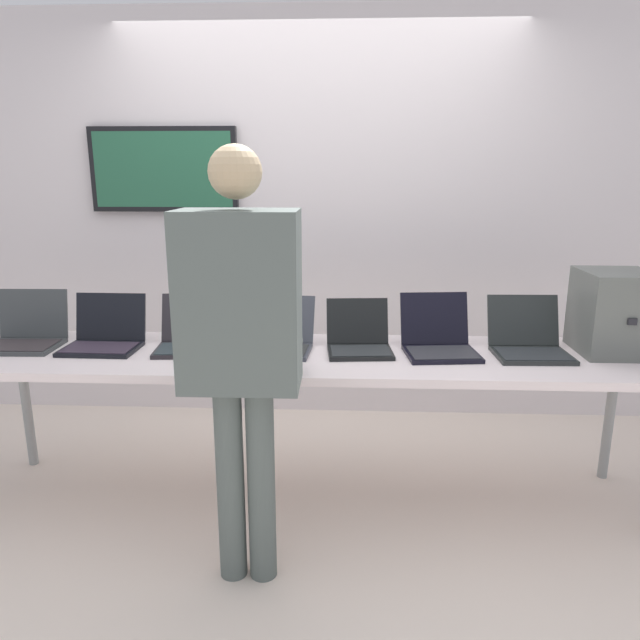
{
  "coord_description": "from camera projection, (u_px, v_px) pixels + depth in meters",
  "views": [
    {
      "loc": [
        0.19,
        -2.7,
        1.61
      ],
      "look_at": [
        0.05,
        0.16,
        0.89
      ],
      "focal_mm": 32.84,
      "sensor_mm": 36.0,
      "label": 1
    }
  ],
  "objects": [
    {
      "name": "laptop_station_0",
      "position": [
        26.0,
        334.0,
        2.95
      ],
      "size": [
        0.36,
        0.32,
        0.27
      ],
      "color": "#383C3D",
      "rests_on": "workbench"
    },
    {
      "name": "laptop_station_1",
      "position": [
        105.0,
        336.0,
        2.91
      ],
      "size": [
        0.36,
        0.31,
        0.26
      ],
      "color": "black",
      "rests_on": "workbench"
    },
    {
      "name": "workbench",
      "position": [
        308.0,
        363.0,
        2.85
      ],
      "size": [
        3.38,
        0.7,
        0.76
      ],
      "color": "white",
      "rests_on": "ground"
    },
    {
      "name": "paper_sheet",
      "position": [
        222.0,
        363.0,
        2.69
      ],
      "size": [
        0.28,
        0.34,
        0.0
      ],
      "color": "white",
      "rests_on": "workbench"
    },
    {
      "name": "laptop_station_2",
      "position": [
        190.0,
        337.0,
        2.91
      ],
      "size": [
        0.34,
        0.36,
        0.25
      ],
      "color": "black",
      "rests_on": "workbench"
    },
    {
      "name": "laptop_station_3",
      "position": [
        276.0,
        338.0,
        2.89
      ],
      "size": [
        0.38,
        0.38,
        0.24
      ],
      "color": "#363942",
      "rests_on": "workbench"
    },
    {
      "name": "ground",
      "position": [
        309.0,
        497.0,
        3.03
      ],
      "size": [
        8.0,
        8.0,
        0.04
      ],
      "primitive_type": "cube",
      "color": "beige"
    },
    {
      "name": "laptop_station_5",
      "position": [
        439.0,
        340.0,
        2.84
      ],
      "size": [
        0.37,
        0.38,
        0.27
      ],
      "color": "black",
      "rests_on": "workbench"
    },
    {
      "name": "laptop_station_4",
      "position": [
        359.0,
        340.0,
        2.86
      ],
      "size": [
        0.33,
        0.33,
        0.24
      ],
      "color": "black",
      "rests_on": "workbench"
    },
    {
      "name": "back_wall",
      "position": [
        315.0,
        221.0,
        3.8
      ],
      "size": [
        8.0,
        0.11,
        2.59
      ],
      "color": "silver",
      "rests_on": "ground"
    },
    {
      "name": "person",
      "position": [
        241.0,
        332.0,
        2.18
      ],
      "size": [
        0.44,
        0.58,
        1.71
      ],
      "color": "#525C58",
      "rests_on": "ground"
    },
    {
      "name": "laptop_station_6",
      "position": [
        528.0,
        341.0,
        2.82
      ],
      "size": [
        0.36,
        0.36,
        0.26
      ],
      "color": "#242828",
      "rests_on": "workbench"
    },
    {
      "name": "equipment_box",
      "position": [
        615.0,
        312.0,
        2.81
      ],
      "size": [
        0.33,
        0.37,
        0.4
      ],
      "color": "#5A5E59",
      "rests_on": "workbench"
    }
  ]
}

